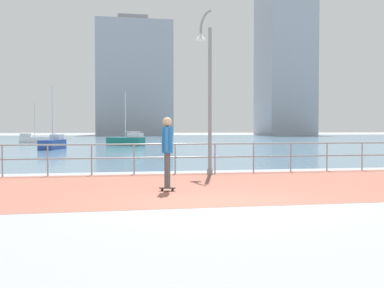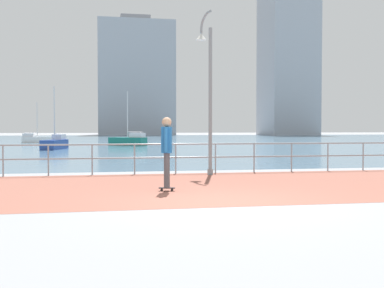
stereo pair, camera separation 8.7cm
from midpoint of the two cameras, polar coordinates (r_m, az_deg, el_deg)
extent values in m
plane|color=gray|center=(49.65, -7.67, 0.11)|extent=(220.00, 220.00, 0.00)
cube|color=#935647|center=(12.75, 0.53, -5.08)|extent=(28.00, 6.99, 0.01)
cube|color=slate|center=(60.99, -8.19, 0.44)|extent=(180.00, 88.00, 0.00)
cylinder|color=#8C99A3|center=(16.27, -21.74, -1.91)|extent=(0.05, 0.05, 1.01)
cylinder|color=#8C99A3|center=(16.06, -16.83, -1.91)|extent=(0.05, 0.05, 1.01)
cylinder|color=#8C99A3|center=(15.96, -11.83, -1.89)|extent=(0.05, 0.05, 1.01)
cylinder|color=#8C99A3|center=(15.99, -6.80, -1.86)|extent=(0.05, 0.05, 1.01)
cylinder|color=#8C99A3|center=(16.14, -1.84, -1.81)|extent=(0.05, 0.05, 1.01)
cylinder|color=#8C99A3|center=(16.41, 3.01, -1.75)|extent=(0.05, 0.05, 1.01)
cylinder|color=#8C99A3|center=(16.79, 7.66, -1.68)|extent=(0.05, 0.05, 1.01)
cylinder|color=#8C99A3|center=(17.27, 12.08, -1.61)|extent=(0.05, 0.05, 1.01)
cylinder|color=#8C99A3|center=(17.86, 16.24, -1.53)|extent=(0.05, 0.05, 1.01)
cylinder|color=#8C99A3|center=(18.53, 20.11, -1.44)|extent=(0.05, 0.05, 1.01)
cylinder|color=#8C99A3|center=(16.11, -1.84, -0.01)|extent=(25.20, 0.06, 0.06)
cylinder|color=#8C99A3|center=(16.13, -1.84, -1.63)|extent=(25.20, 0.06, 0.06)
cylinder|color=gray|center=(15.78, 2.38, -3.38)|extent=(0.19, 0.19, 0.20)
cylinder|color=gray|center=(15.74, 2.39, 5.14)|extent=(0.12, 0.12, 4.88)
cylinder|color=gray|center=(16.25, 2.24, 15.68)|extent=(0.15, 0.20, 0.11)
cylinder|color=gray|center=(16.35, 1.93, 15.43)|extent=(0.15, 0.21, 0.15)
cylinder|color=gray|center=(16.44, 1.66, 15.06)|extent=(0.15, 0.20, 0.18)
cylinder|color=gray|center=(16.49, 1.45, 14.59)|extent=(0.14, 0.18, 0.19)
cylinder|color=gray|center=(16.52, 1.32, 14.06)|extent=(0.13, 0.15, 0.19)
cylinder|color=gray|center=(16.50, 1.28, 13.53)|extent=(0.11, 0.11, 0.17)
cone|color=silver|center=(16.46, 1.28, 12.85)|extent=(0.36, 0.36, 0.22)
cylinder|color=black|center=(11.68, -3.49, -5.59)|extent=(0.07, 0.04, 0.06)
cylinder|color=black|center=(11.76, -3.45, -5.54)|extent=(0.07, 0.04, 0.06)
cylinder|color=black|center=(11.66, -2.24, -5.61)|extent=(0.07, 0.04, 0.06)
cylinder|color=black|center=(11.73, -2.20, -5.56)|extent=(0.07, 0.04, 0.06)
cube|color=black|center=(11.70, -2.85, -5.33)|extent=(0.41, 0.20, 0.02)
cylinder|color=#4C4C51|center=(11.57, -2.89, -3.22)|extent=(0.16, 0.16, 0.86)
cylinder|color=#4C4C51|center=(11.73, -2.81, -3.15)|extent=(0.16, 0.16, 0.86)
cube|color=#236BB2|center=(11.61, -2.86, 0.50)|extent=(0.31, 0.39, 0.64)
cylinder|color=#236BB2|center=(11.38, -2.98, 0.56)|extent=(0.11, 0.11, 0.61)
cylinder|color=#236BB2|center=(11.84, -2.74, 0.61)|extent=(0.11, 0.11, 0.61)
sphere|color=tan|center=(11.61, -2.86, 2.67)|extent=(0.24, 0.24, 0.24)
cube|color=white|center=(52.27, -18.15, 0.48)|extent=(3.05, 0.97, 0.65)
cube|color=silver|center=(52.38, -19.15, 1.02)|extent=(1.10, 0.67, 0.36)
cylinder|color=silver|center=(52.26, -18.17, 2.82)|extent=(0.07, 0.07, 3.62)
cylinder|color=silver|center=(52.34, -18.89, 1.30)|extent=(1.37, 0.07, 0.06)
cube|color=#284799|center=(36.03, -16.21, -0.07)|extent=(1.76, 3.44, 0.71)
cube|color=silver|center=(36.95, -15.71, 0.84)|extent=(0.97, 1.32, 0.39)
cylinder|color=silver|center=(36.02, -16.25, 3.62)|extent=(0.08, 0.08, 3.93)
cylinder|color=silver|center=(36.69, -15.85, 1.26)|extent=(0.41, 1.46, 0.06)
cube|color=#197266|center=(42.23, -7.74, 0.29)|extent=(3.40, 2.91, 0.74)
cube|color=silver|center=(41.65, -6.56, 1.07)|extent=(1.44, 1.34, 0.41)
cylinder|color=silver|center=(42.23, -7.75, 3.58)|extent=(0.08, 0.08, 4.10)
cylinder|color=silver|center=(41.79, -6.88, 1.46)|extent=(1.28, 0.98, 0.07)
cube|color=#A3A8B2|center=(111.07, -6.88, 7.60)|extent=(16.75, 16.96, 25.15)
cube|color=slate|center=(113.22, -6.91, 14.46)|extent=(6.70, 6.79, 2.00)
cube|color=#A3A8B2|center=(110.54, 11.51, 9.71)|extent=(10.72, 12.27, 33.21)
camera|label=1|loc=(0.04, -89.82, 0.01)|focal=44.11mm
camera|label=2|loc=(0.04, 90.18, -0.01)|focal=44.11mm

